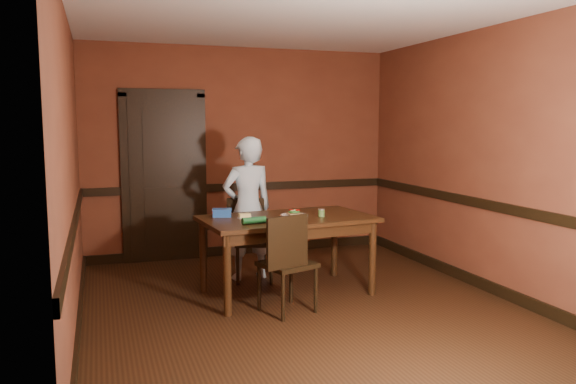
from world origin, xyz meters
TOP-DOWN VIEW (x-y plane):
  - floor at (0.00, 0.00)m, footprint 4.00×4.50m
  - ceiling at (0.00, 0.00)m, footprint 4.00×4.50m
  - wall_back at (0.00, 2.25)m, footprint 4.00×0.02m
  - wall_front at (0.00, -2.25)m, footprint 4.00×0.02m
  - wall_left at (-2.00, 0.00)m, footprint 0.02×4.50m
  - wall_right at (2.00, 0.00)m, footprint 0.02×4.50m
  - dado_back at (0.00, 2.23)m, footprint 4.00×0.03m
  - dado_left at (-1.99, 0.00)m, footprint 0.03×4.50m
  - dado_right at (1.99, 0.00)m, footprint 0.03×4.50m
  - baseboard_back at (0.00, 2.23)m, footprint 4.00×0.03m
  - baseboard_left at (-1.99, 0.00)m, footprint 0.03×4.50m
  - baseboard_right at (1.99, 0.00)m, footprint 0.03×4.50m
  - door at (-1.00, 2.22)m, footprint 1.05×0.07m
  - dining_table at (0.00, 0.39)m, footprint 1.78×1.11m
  - chair_far at (-0.18, 0.97)m, footprint 0.52×0.52m
  - chair_near at (-0.17, -0.14)m, footprint 0.55×0.55m
  - person at (-0.23, 1.07)m, footprint 0.62×0.45m
  - sandwich_plate at (0.08, 0.39)m, footprint 0.28×0.28m
  - sauce_jar at (0.34, 0.29)m, footprint 0.07×0.07m
  - cheese_saucer at (-0.42, 0.45)m, footprint 0.15×0.15m
  - food_tub at (-0.62, 0.60)m, footprint 0.22×0.17m
  - wrapped_veg at (-0.42, 0.11)m, footprint 0.24×0.09m

SIDE VIEW (x-z plane):
  - floor at x=0.00m, z-range -0.01..0.01m
  - baseboard_back at x=0.00m, z-range 0.00..0.12m
  - baseboard_left at x=-1.99m, z-range 0.00..0.12m
  - baseboard_right at x=1.99m, z-range 0.00..0.12m
  - dining_table at x=0.00m, z-range 0.00..0.79m
  - chair_far at x=-0.18m, z-range 0.00..0.90m
  - chair_near at x=-0.17m, z-range 0.00..0.93m
  - person at x=-0.23m, z-range 0.00..1.59m
  - cheese_saucer at x=-0.42m, z-range 0.79..0.84m
  - sandwich_plate at x=0.08m, z-range 0.78..0.85m
  - wrapped_veg at x=-0.42m, z-range 0.79..0.86m
  - sauce_jar at x=0.34m, z-range 0.79..0.87m
  - food_tub at x=-0.62m, z-range 0.79..0.88m
  - dado_back at x=0.00m, z-range 0.85..0.95m
  - dado_left at x=-1.99m, z-range 0.85..0.95m
  - dado_right at x=1.99m, z-range 0.85..0.95m
  - door at x=-1.00m, z-range -0.01..2.19m
  - wall_back at x=0.00m, z-range 0.00..2.70m
  - wall_front at x=0.00m, z-range 0.00..2.70m
  - wall_left at x=-2.00m, z-range 0.00..2.70m
  - wall_right at x=2.00m, z-range 0.00..2.70m
  - ceiling at x=0.00m, z-range 2.70..2.71m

